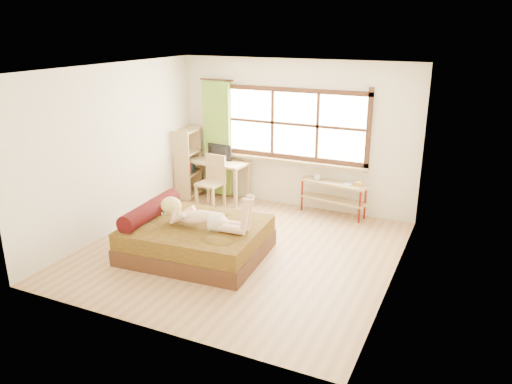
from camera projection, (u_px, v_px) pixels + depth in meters
The scene contains 18 objects.
floor at pixel (240, 251), 7.57m from camera, with size 4.50×4.50×0.00m, color #9E754C.
ceiling at pixel (238, 68), 6.71m from camera, with size 4.50×4.50×0.00m, color white.
wall_back at pixel (295, 135), 9.07m from camera, with size 4.50×4.50×0.00m, color silver.
wall_front at pixel (143, 218), 5.20m from camera, with size 4.50×4.50×0.00m, color silver.
wall_left at pixel (115, 149), 8.04m from camera, with size 4.50×4.50×0.00m, color silver.
wall_right at pixel (400, 185), 6.24m from camera, with size 4.50×4.50×0.00m, color silver.
window at pixel (294, 127), 9.00m from camera, with size 2.80×0.16×1.46m.
curtain at pixel (217, 139), 9.65m from camera, with size 0.55×0.10×2.20m, color #598424.
bed at pixel (194, 238), 7.38m from camera, with size 2.07×1.70×0.75m.
woman at pixel (202, 208), 7.09m from camera, with size 1.37×0.39×0.59m, color beige, non-canonical shape.
kitten at pixel (159, 207), 7.62m from camera, with size 0.29×0.12×0.24m, color black, non-canonical shape.
desk at pixel (217, 166), 9.62m from camera, with size 1.28×0.68×0.77m.
monitor at pixel (218, 152), 9.58m from camera, with size 0.53×0.07×0.31m, color black.
chair at pixel (213, 178), 9.31m from camera, with size 0.47×0.47×0.97m.
pipe_shelf at pixel (334, 191), 8.87m from camera, with size 1.26×0.49×0.69m.
cup at pixel (318, 177), 8.93m from camera, with size 0.13×0.13×0.10m, color gray.
book at pixel (345, 183), 8.74m from camera, with size 0.15×0.20×0.02m, color gray.
bookshelf at pixel (188, 162), 9.79m from camera, with size 0.39×0.62×1.35m.
Camera 1 is at (3.11, -6.15, 3.27)m, focal length 35.00 mm.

